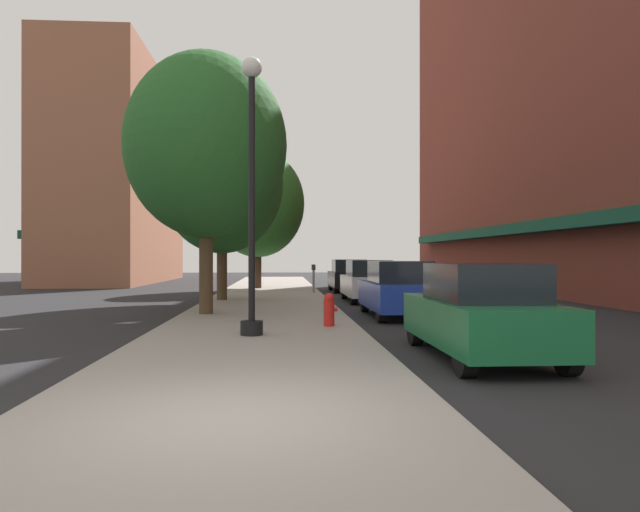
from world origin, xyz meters
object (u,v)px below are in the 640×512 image
object	(u,v)px
fire_hydrant	(329,309)
parking_meter_far	(313,275)
lamppost	(252,190)
tree_mid	(222,183)
parking_meter_near	(314,275)
car_green	(481,312)
car_white	(368,281)
car_black	(348,276)
tree_far	(258,204)
tree_near	(206,146)
car_blue	(398,290)

from	to	relation	value
fire_hydrant	parking_meter_far	distance (m)	13.84
lamppost	tree_mid	world-z (taller)	tree_mid
parking_meter_far	tree_mid	world-z (taller)	tree_mid
parking_meter_near	car_green	size ratio (longest dim) A/B	0.30
fire_hydrant	car_white	size ratio (longest dim) A/B	0.18
car_green	car_black	size ratio (longest dim) A/B	1.00
tree_far	tree_near	bearing A→B (deg)	-93.77
car_white	car_blue	bearing A→B (deg)	-91.49
fire_hydrant	car_green	bearing A→B (deg)	-59.90
tree_mid	car_green	xyz separation A→B (m)	(5.77, -13.13, -3.85)
car_black	parking_meter_near	bearing A→B (deg)	-122.37
fire_hydrant	parking_meter_near	bearing A→B (deg)	88.35
car_green	tree_near	bearing A→B (deg)	125.88
car_black	car_white	bearing A→B (deg)	-90.43
lamppost	car_blue	xyz separation A→B (m)	(4.10, 4.72, -2.39)
parking_meter_near	car_green	world-z (taller)	car_green
lamppost	tree_mid	distance (m)	10.86
lamppost	car_green	distance (m)	5.36
car_white	parking_meter_near	bearing A→B (deg)	115.94
fire_hydrant	tree_far	size ratio (longest dim) A/B	0.11
tree_mid	car_green	world-z (taller)	tree_mid
lamppost	parking_meter_near	distance (m)	14.87
parking_meter_near	car_green	distance (m)	17.15
car_green	parking_meter_near	bearing A→B (deg)	94.85
tree_far	car_black	bearing A→B (deg)	-18.84
fire_hydrant	tree_near	size ratio (longest dim) A/B	0.10
fire_hydrant	parking_meter_near	xyz separation A→B (m)	(0.38, 13.03, 0.43)
parking_meter_near	parking_meter_far	bearing A→B (deg)	90.00
car_blue	car_white	xyz separation A→B (m)	(0.00, 6.06, 0.00)
tree_near	car_black	distance (m)	14.62
tree_near	lamppost	bearing A→B (deg)	-72.19
fire_hydrant	car_white	distance (m)	9.56
car_white	lamppost	bearing A→B (deg)	-112.30
tree_near	car_black	world-z (taller)	tree_near
car_white	tree_near	bearing A→B (deg)	-135.23
parking_meter_far	car_white	distance (m)	4.96
tree_mid	car_green	size ratio (longest dim) A/B	1.70
tree_near	car_blue	distance (m)	7.07
lamppost	parking_meter_near	world-z (taller)	lamppost
parking_meter_near	car_black	xyz separation A→B (m)	(1.95, 3.13, -0.14)
lamppost	tree_far	bearing A→B (deg)	91.82
tree_near	car_green	size ratio (longest dim) A/B	1.78
parking_meter_near	tree_near	xyz separation A→B (m)	(-3.71, -9.67, 4.08)
parking_meter_far	car_black	xyz separation A→B (m)	(1.95, 2.32, -0.14)
car_black	tree_far	bearing A→B (deg)	160.73
car_blue	parking_meter_far	bearing A→B (deg)	102.67
tree_far	car_green	distance (m)	22.60
parking_meter_near	car_white	distance (m)	4.24
tree_near	tree_far	bearing A→B (deg)	86.23
tree_near	car_green	xyz separation A→B (m)	(5.66, -7.36, -4.23)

